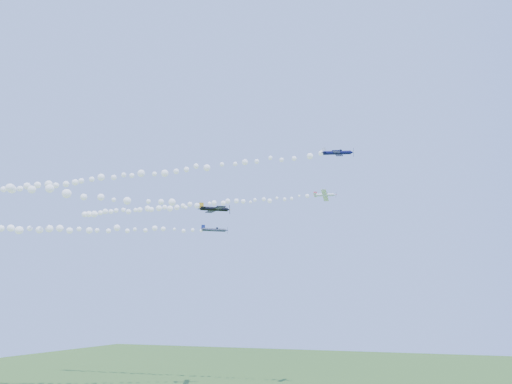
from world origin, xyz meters
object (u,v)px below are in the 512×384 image
(plane_black, at_px, (215,209))
(plane_grey, at_px, (215,230))
(plane_navy, at_px, (338,153))
(plane_white, at_px, (325,195))

(plane_black, bearing_deg, plane_grey, 66.64)
(plane_navy, xyz_separation_m, plane_grey, (-36.62, 20.17, -10.27))
(plane_grey, height_order, plane_black, plane_grey)
(plane_white, xyz_separation_m, plane_black, (-13.78, -40.02, -11.60))
(plane_grey, bearing_deg, plane_white, -7.11)
(plane_white, xyz_separation_m, plane_navy, (8.10, -28.78, 0.94))
(plane_white, height_order, plane_navy, plane_navy)
(plane_navy, bearing_deg, plane_black, -154.72)
(plane_navy, relative_size, plane_black, 1.17)
(plane_white, bearing_deg, plane_navy, -77.29)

